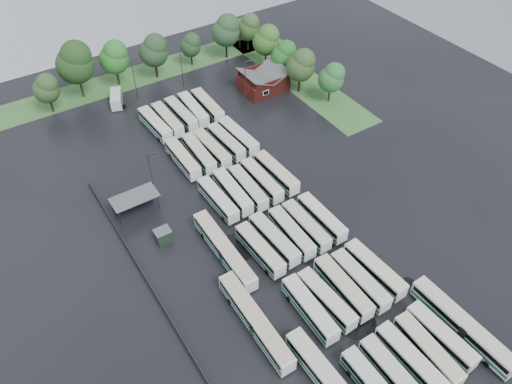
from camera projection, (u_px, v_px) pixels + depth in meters
ground at (285, 249)px, 83.35m from camera, size 160.00×160.00×0.00m
brick_building at (263, 83)px, 117.32m from camera, size 10.07×8.60×5.39m
wash_shed at (134, 198)px, 87.86m from camera, size 8.20×4.20×3.58m
utility_hut at (163, 236)px, 83.71m from camera, size 2.70×2.20×2.62m
grass_strip_north at (140, 75)px, 123.32m from camera, size 80.00×10.00×0.01m
grass_strip_east at (297, 77)px, 122.54m from camera, size 10.00×50.00×0.01m
west_fence at (142, 273)px, 79.08m from camera, size 0.10×50.00×1.20m
bus_r0c1 at (393, 374)px, 65.81m from camera, size 2.49×11.17×3.10m
bus_r0c2 at (410, 359)px, 67.27m from camera, size 2.64×11.30×3.13m
bus_r0c3 at (428, 350)px, 68.25m from camera, size 2.92×11.43×3.15m
bus_r0c4 at (441, 336)px, 69.79m from camera, size 2.82×11.23×3.10m
bus_r1c0 at (310, 309)px, 72.95m from camera, size 2.83×11.55×3.19m
bus_r1c1 at (326, 299)px, 74.17m from camera, size 2.91×11.27×3.11m
bus_r1c2 at (343, 287)px, 75.63m from camera, size 2.77×11.75×3.25m
bus_r1c3 at (360, 280)px, 76.59m from camera, size 2.47×11.50×3.20m
bus_r1c4 at (375, 269)px, 78.08m from camera, size 3.00×11.69×3.23m
bus_r2c0 at (260, 250)px, 81.04m from camera, size 2.74×11.26×3.12m
bus_r2c1 at (274, 239)px, 82.61m from camera, size 2.84×11.47×3.17m
bus_r2c2 at (291, 233)px, 83.71m from camera, size 2.71×11.18×3.09m
bus_r2c3 at (306, 226)px, 84.83m from camera, size 2.39×11.18×3.11m
bus_r2c4 at (322, 218)px, 86.21m from camera, size 2.45×11.10×3.08m
bus_r3c0 at (218, 199)px, 89.44m from camera, size 2.52×11.09×3.08m
bus_r3c1 at (233, 192)px, 90.84m from camera, size 2.79×11.43×3.16m
bus_r3c2 at (248, 188)px, 91.65m from camera, size 2.76×11.15×3.08m
bus_r3c3 at (262, 180)px, 93.02m from camera, size 2.42×11.29×3.14m
bus_r3c4 at (276, 173)px, 94.52m from camera, size 2.81×11.59×3.20m
bus_r4c0 at (183, 159)px, 97.54m from camera, size 2.53×11.44×3.18m
bus_r4c1 at (199, 153)px, 98.73m from camera, size 2.84×11.39×3.15m
bus_r4c2 at (212, 148)px, 99.85m from camera, size 2.82×11.53×3.19m
bus_r4c3 at (226, 142)px, 101.45m from camera, size 2.81×11.16×3.08m
bus_r4c4 at (238, 136)px, 102.62m from camera, size 3.05×11.81×3.26m
bus_r5c0 at (155, 124)px, 105.70m from camera, size 2.95×11.50×3.17m
bus_r5c1 at (168, 120)px, 106.95m from camera, size 2.49×11.28×3.13m
bus_r5c2 at (181, 114)px, 108.52m from camera, size 2.65×11.31×3.13m
bus_r5c3 at (193, 109)px, 109.65m from camera, size 2.97×11.54×3.18m
bus_r5c4 at (208, 106)px, 110.61m from camera, size 2.80×11.71×3.24m
artic_bus_west_b at (224, 250)px, 80.94m from camera, size 2.70×17.18×3.18m
artic_bus_west_c at (255, 321)px, 71.49m from camera, size 2.75×17.26×3.20m
artic_bus_east at (462, 325)px, 70.97m from camera, size 2.83×17.24×3.19m
minibus at (116, 98)px, 113.13m from camera, size 4.52×6.75×2.77m
tree_north_0 at (47, 88)px, 107.85m from camera, size 5.76×5.76×9.54m
tree_north_1 at (75, 62)px, 110.25m from camera, size 8.41×8.41×13.94m
tree_north_2 at (114, 57)px, 115.18m from camera, size 6.88×6.88×11.40m
tree_north_3 at (154, 50)px, 117.61m from camera, size 6.82×6.82×11.30m
tree_north_4 at (191, 45)px, 123.18m from camera, size 5.16×5.16×8.55m
tree_north_5 at (226, 30)px, 124.50m from camera, size 7.07×7.07×11.70m
tree_north_6 at (240, 29)px, 129.95m from camera, size 4.85×4.85×8.04m
tree_east_0 at (332, 77)px, 110.81m from camera, size 5.85×5.85×9.68m
tree_east_1 at (301, 65)px, 113.17m from camera, size 6.60×6.60×10.93m
tree_east_2 at (284, 54)px, 118.21m from camera, size 5.88×5.88×9.73m
tree_east_3 at (267, 40)px, 121.85m from camera, size 6.58×6.58×10.91m
tree_east_4 at (249, 27)px, 128.29m from camera, size 5.99×5.99×9.93m
lamp_post_ne at (246, 80)px, 109.77m from camera, size 1.68×0.33×10.91m
lamp_post_nw at (152, 173)px, 88.31m from camera, size 1.55×0.30×10.10m
lamp_post_back_w at (134, 76)px, 112.01m from camera, size 1.53×0.30×9.92m
lamp_post_back_e at (182, 66)px, 116.07m from camera, size 1.40×0.27×9.12m
puddle_0 at (356, 322)px, 73.32m from camera, size 5.90×5.90×0.01m
puddle_1 at (436, 322)px, 73.32m from camera, size 2.90×2.90×0.01m
puddle_2 at (236, 248)px, 83.48m from camera, size 6.52×6.52×0.01m
puddle_3 at (321, 241)px, 84.66m from camera, size 4.89×4.89×0.01m
puddle_4 at (408, 284)px, 78.30m from camera, size 2.43×2.43×0.01m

